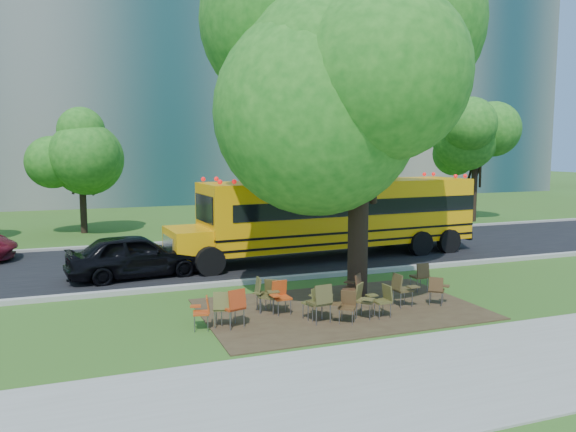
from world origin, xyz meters
name	(u,v)px	position (x,y,z in m)	size (l,w,h in m)	color
ground	(297,308)	(0.00, 0.00, 0.00)	(160.00, 160.00, 0.00)	#35561A
sidewalk	(400,381)	(0.00, -5.00, 0.02)	(60.00, 4.00, 0.04)	gray
dirt_patch	(340,309)	(1.00, -0.50, 0.01)	(7.00, 4.50, 0.03)	#382819
asphalt_road	(229,259)	(0.00, 7.00, 0.02)	(80.00, 8.00, 0.04)	black
kerb_near	(261,280)	(0.00, 3.00, 0.07)	(80.00, 0.25, 0.14)	gray
kerb_far	(205,241)	(0.00, 11.10, 0.07)	(80.00, 0.25, 0.14)	gray
building_main	(34,61)	(-8.00, 36.00, 11.00)	(38.00, 16.00, 22.00)	slate
building_right	(380,66)	(24.00, 38.00, 12.50)	(30.00, 16.00, 25.00)	gray
bg_tree_2	(81,147)	(-5.00, 16.00, 4.21)	(4.80, 4.80, 6.62)	black
bg_tree_3	(341,132)	(8.00, 14.00, 5.03)	(5.60, 5.60, 7.84)	black
bg_tree_4	(476,145)	(16.00, 13.00, 4.34)	(5.00, 5.00, 6.85)	black
main_tree	(360,78)	(2.00, 0.47, 6.00)	(7.20, 7.20, 9.61)	black
school_bus	(339,213)	(4.07, 5.99, 1.70)	(12.15, 3.48, 2.93)	orange
chair_0	(235,304)	(-1.94, -1.06, 0.59)	(0.65, 0.71, 0.95)	#A33211
chair_1	(224,305)	(-2.17, -0.93, 0.55)	(0.69, 0.54, 0.88)	brown
chair_2	(315,300)	(0.02, -1.14, 0.51)	(0.57, 0.65, 0.83)	#4E4B21
chair_3	(347,304)	(0.62, -1.64, 0.48)	(0.67, 0.53, 0.78)	#442F18
chair_4	(322,299)	(0.06, -1.44, 0.60)	(0.65, 0.64, 0.97)	#453F1E
chair_5	(363,297)	(1.18, -1.43, 0.53)	(0.59, 0.74, 0.86)	brown
chair_6	(383,298)	(1.65, -1.53, 0.51)	(0.51, 0.54, 0.82)	#4C4721
chair_7	(437,288)	(3.52, -1.12, 0.49)	(0.68, 0.54, 0.80)	#462F19
chair_8	(203,309)	(-2.64, -0.87, 0.48)	(0.45, 0.57, 0.77)	#A43811
chair_9	(269,293)	(-0.81, -0.17, 0.52)	(0.73, 0.58, 0.85)	#49441F
chair_10	(263,291)	(-0.94, -0.11, 0.56)	(0.53, 0.62, 0.90)	#4C4721
chair_11	(354,286)	(1.51, -0.29, 0.53)	(0.58, 0.74, 0.86)	#442818
chair_12	(402,287)	(2.57, -0.92, 0.56)	(0.55, 0.59, 0.90)	#45391E
chair_13	(421,274)	(3.96, 0.28, 0.54)	(0.56, 0.51, 0.87)	#4A331A
chair_14	(280,294)	(-0.60, -0.40, 0.52)	(0.55, 0.52, 0.85)	#B13E12
black_car	(135,256)	(-3.58, 5.04, 0.73)	(1.71, 4.26, 1.45)	black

